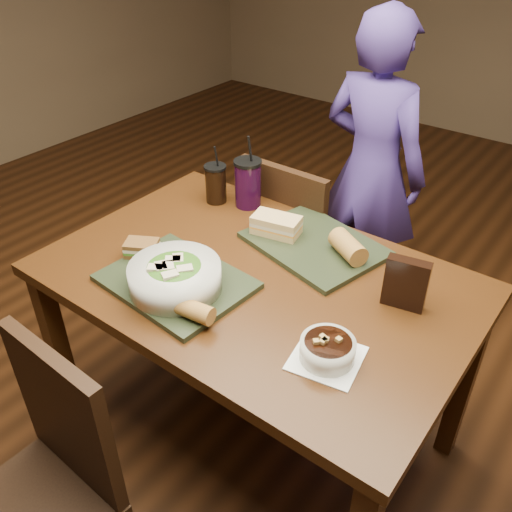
% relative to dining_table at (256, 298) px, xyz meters
% --- Properties ---
extents(ground, '(6.00, 6.00, 0.00)m').
position_rel_dining_table_xyz_m(ground, '(0.00, 0.00, -0.66)').
color(ground, '#381C0B').
rests_on(ground, ground).
extents(dining_table, '(1.30, 0.85, 0.75)m').
position_rel_dining_table_xyz_m(dining_table, '(0.00, 0.00, 0.00)').
color(dining_table, '#3D200C').
rests_on(dining_table, ground).
extents(chair_near, '(0.38, 0.38, 0.86)m').
position_rel_dining_table_xyz_m(chair_near, '(-0.11, -0.73, -0.18)').
color(chair_near, black).
rests_on(chair_near, ground).
extents(chair_far, '(0.38, 0.38, 0.89)m').
position_rel_dining_table_xyz_m(chair_far, '(-0.21, 0.53, -0.17)').
color(chair_far, black).
rests_on(chair_far, ground).
extents(diner, '(0.54, 0.38, 1.39)m').
position_rel_dining_table_xyz_m(diner, '(-0.11, 0.99, 0.03)').
color(diner, '#432D7E').
rests_on(diner, ground).
extents(tray_near, '(0.44, 0.35, 0.02)m').
position_rel_dining_table_xyz_m(tray_near, '(-0.16, -0.18, 0.10)').
color(tray_near, black).
rests_on(tray_near, dining_table).
extents(tray_far, '(0.48, 0.41, 0.02)m').
position_rel_dining_table_xyz_m(tray_far, '(0.06, 0.24, 0.10)').
color(tray_far, black).
rests_on(tray_far, dining_table).
extents(salad_bowl, '(0.27, 0.27, 0.09)m').
position_rel_dining_table_xyz_m(salad_bowl, '(-0.13, -0.21, 0.15)').
color(salad_bowl, silver).
rests_on(salad_bowl, tray_near).
extents(soup_bowl, '(0.20, 0.20, 0.07)m').
position_rel_dining_table_xyz_m(soup_bowl, '(0.36, -0.18, 0.12)').
color(soup_bowl, white).
rests_on(soup_bowl, dining_table).
extents(sandwich_near, '(0.12, 0.11, 0.05)m').
position_rel_dining_table_xyz_m(sandwich_near, '(-0.34, -0.15, 0.13)').
color(sandwich_near, '#593819').
rests_on(sandwich_near, tray_near).
extents(sandwich_far, '(0.17, 0.12, 0.06)m').
position_rel_dining_table_xyz_m(sandwich_far, '(-0.08, 0.21, 0.14)').
color(sandwich_far, tan).
rests_on(sandwich_far, tray_far).
extents(baguette_near, '(0.11, 0.07, 0.05)m').
position_rel_dining_table_xyz_m(baguette_near, '(0.01, -0.28, 0.13)').
color(baguette_near, '#AD7533').
rests_on(baguette_near, tray_near).
extents(baguette_far, '(0.15, 0.13, 0.07)m').
position_rel_dining_table_xyz_m(baguette_far, '(0.18, 0.24, 0.14)').
color(baguette_far, '#AD7533').
rests_on(baguette_far, tray_far).
extents(cup_cola, '(0.08, 0.08, 0.22)m').
position_rel_dining_table_xyz_m(cup_cola, '(-0.41, 0.29, 0.16)').
color(cup_cola, black).
rests_on(cup_cola, dining_table).
extents(cup_berry, '(0.10, 0.10, 0.28)m').
position_rel_dining_table_xyz_m(cup_berry, '(-0.29, 0.33, 0.18)').
color(cup_berry, black).
rests_on(cup_berry, dining_table).
extents(chip_bag, '(0.12, 0.06, 0.15)m').
position_rel_dining_table_xyz_m(chip_bag, '(0.42, 0.13, 0.17)').
color(chip_bag, black).
rests_on(chip_bag, dining_table).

